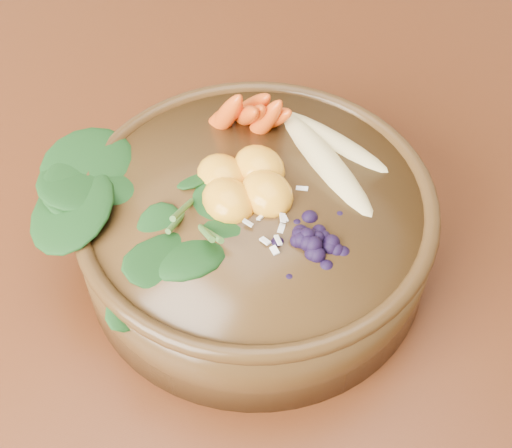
# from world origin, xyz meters

# --- Properties ---
(ground) EXTENTS (4.00, 4.00, 0.00)m
(ground) POSITION_xyz_m (0.00, 0.00, 0.00)
(ground) COLOR #381E0F
(ground) RESTS_ON ground
(dining_table) EXTENTS (1.60, 0.90, 0.75)m
(dining_table) POSITION_xyz_m (0.00, 0.00, 0.66)
(dining_table) COLOR #331C0C
(dining_table) RESTS_ON ground
(stoneware_bowl) EXTENTS (0.36, 0.36, 0.09)m
(stoneware_bowl) POSITION_xyz_m (-0.05, -0.15, 0.79)
(stoneware_bowl) COLOR #462D13
(stoneware_bowl) RESTS_ON dining_table
(kale_heap) EXTENTS (0.23, 0.21, 0.05)m
(kale_heap) POSITION_xyz_m (-0.10, -0.08, 0.86)
(kale_heap) COLOR #154115
(kale_heap) RESTS_ON stoneware_bowl
(carrot_cluster) EXTENTS (0.07, 0.07, 0.09)m
(carrot_cluster) POSITION_xyz_m (0.01, -0.05, 0.89)
(carrot_cluster) COLOR #E34C18
(carrot_cluster) RESTS_ON stoneware_bowl
(banana_halves) EXTENTS (0.09, 0.19, 0.03)m
(banana_halves) POSITION_xyz_m (0.05, -0.13, 0.86)
(banana_halves) COLOR #E0CC84
(banana_halves) RESTS_ON stoneware_bowl
(mandarin_cluster) EXTENTS (0.10, 0.11, 0.04)m
(mandarin_cluster) POSITION_xyz_m (-0.05, -0.13, 0.86)
(mandarin_cluster) COLOR orange
(mandarin_cluster) RESTS_ON stoneware_bowl
(blueberry_pile) EXTENTS (0.16, 0.13, 0.05)m
(blueberry_pile) POSITION_xyz_m (-0.04, -0.21, 0.86)
(blueberry_pile) COLOR black
(blueberry_pile) RESTS_ON stoneware_bowl
(coconut_flakes) EXTENTS (0.11, 0.09, 0.01)m
(coconut_flakes) POSITION_xyz_m (-0.04, -0.17, 0.84)
(coconut_flakes) COLOR white
(coconut_flakes) RESTS_ON stoneware_bowl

